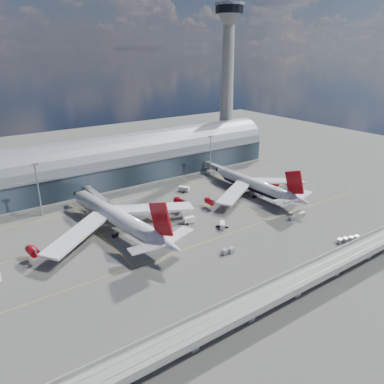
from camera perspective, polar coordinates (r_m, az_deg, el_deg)
ground at (r=162.46m, az=0.59°, el=-6.02°), size 500.00×500.00×0.00m
taxi_lines at (r=179.12m, az=-3.53°, el=-3.37°), size 200.00×80.12×0.01m
terminal at (r=221.99m, az=-11.21°, el=4.26°), size 200.00×30.00×28.00m
control_tower at (r=263.45m, az=5.38°, el=16.09°), size 19.00×19.00×103.00m
guideway at (r=125.40m, az=15.75°, el=-13.02°), size 220.00×8.50×7.20m
floodlight_mast_left at (r=186.02m, az=-22.39°, el=0.49°), size 3.00×0.70×25.70m
floodlight_mast_right at (r=226.85m, az=2.82°, el=5.60°), size 3.00×0.70×25.70m
airliner_left at (r=161.22m, az=-11.07°, el=-3.94°), size 75.18×79.08×24.10m
airliner_right at (r=202.19m, az=9.76°, el=0.95°), size 64.06×66.94×21.28m
jet_bridge_left at (r=193.58m, az=-14.57°, el=-0.47°), size 4.40×28.00×7.25m
jet_bridge_right at (r=229.10m, az=4.27°, el=3.52°), size 4.40×32.00×7.25m
service_truck_1 at (r=169.26m, az=-0.45°, el=-4.29°), size 5.39×3.10×2.97m
service_truck_2 at (r=153.08m, az=-4.77°, el=-7.27°), size 7.91×2.72×2.83m
service_truck_3 at (r=165.59m, az=4.64°, el=-5.04°), size 4.80×5.36×2.53m
service_truck_4 at (r=209.71m, az=9.50°, el=0.49°), size 3.46×5.07×2.69m
service_truck_5 at (r=206.14m, az=-1.24°, el=0.46°), size 5.25×6.28×2.90m
cargo_train_0 at (r=146.40m, az=5.52°, el=-8.93°), size 5.83×2.70×1.91m
cargo_train_1 at (r=166.69m, az=22.71°, el=-6.68°), size 11.09×4.75×1.84m
cargo_train_2 at (r=181.25m, az=15.73°, el=-3.54°), size 10.99×2.28×1.82m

